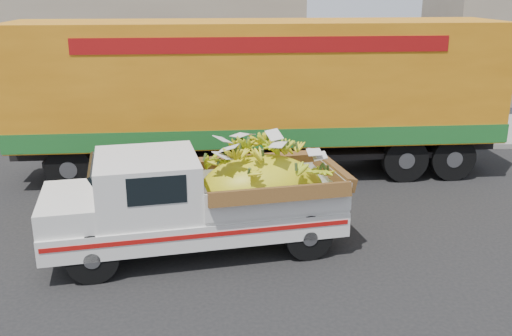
{
  "coord_description": "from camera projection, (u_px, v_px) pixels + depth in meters",
  "views": [
    {
      "loc": [
        -0.5,
        -9.96,
        4.56
      ],
      "look_at": [
        -0.67,
        0.41,
        1.27
      ],
      "focal_mm": 40.0,
      "sensor_mm": 36.0,
      "label": 1
    }
  ],
  "objects": [
    {
      "name": "pickup_truck",
      "position": [
        217.0,
        197.0,
        10.19
      ],
      "size": [
        5.49,
        3.1,
        1.82
      ],
      "rotation": [
        0.0,
        0.0,
        0.25
      ],
      "color": "black",
      "rests_on": "ground"
    },
    {
      "name": "curb",
      "position": [
        282.0,
        144.0,
        17.04
      ],
      "size": [
        60.0,
        0.25,
        0.15
      ],
      "primitive_type": "cube",
      "color": "gray",
      "rests_on": "ground"
    },
    {
      "name": "building_left",
      "position": [
        88.0,
        38.0,
        24.05
      ],
      "size": [
        18.0,
        6.0,
        5.0
      ],
      "primitive_type": "cube",
      "color": "gray",
      "rests_on": "ground"
    },
    {
      "name": "sidewalk",
      "position": [
        280.0,
        128.0,
        19.04
      ],
      "size": [
        60.0,
        4.0,
        0.14
      ],
      "primitive_type": "cube",
      "color": "gray",
      "rests_on": "ground"
    },
    {
      "name": "ground",
      "position": [
        291.0,
        238.0,
        10.86
      ],
      "size": [
        100.0,
        100.0,
        0.0
      ],
      "primitive_type": "plane",
      "color": "black",
      "rests_on": "ground"
    },
    {
      "name": "semi_trailer",
      "position": [
        260.0,
        91.0,
        14.09
      ],
      "size": [
        12.04,
        3.77,
        3.8
      ],
      "rotation": [
        0.0,
        0.0,
        0.11
      ],
      "color": "black",
      "rests_on": "ground"
    }
  ]
}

